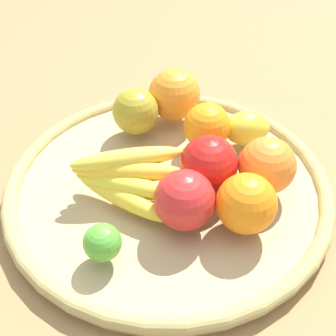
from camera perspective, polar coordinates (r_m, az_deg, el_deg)
name	(u,v)px	position (r m, az deg, el deg)	size (l,w,h in m)	color
ground_plane	(168,193)	(0.67, 0.00, -3.21)	(2.40, 2.40, 0.00)	olive
basket	(168,186)	(0.66, 0.00, -2.30)	(0.47, 0.47, 0.03)	tan
apple_2	(209,164)	(0.61, 5.16, 0.51)	(0.08, 0.08, 0.08)	red
banana_bunch	(126,178)	(0.60, -5.28, -1.20)	(0.15, 0.15, 0.06)	yellow
orange_1	(174,94)	(0.75, 0.79, 9.20)	(0.08, 0.08, 0.08)	orange
orange_3	(267,166)	(0.62, 12.31, 0.30)	(0.08, 0.08, 0.08)	orange
orange_0	(207,126)	(0.69, 4.91, 5.23)	(0.07, 0.07, 0.07)	orange
apple_0	(184,200)	(0.56, 2.07, -4.02)	(0.08, 0.08, 0.08)	red
lime_0	(102,242)	(0.54, -8.23, -9.21)	(0.05, 0.05, 0.05)	#53AC34
apple_1	(136,111)	(0.72, -4.08, 7.11)	(0.07, 0.07, 0.07)	#A49326
orange_2	(246,203)	(0.57, 9.79, -4.40)	(0.08, 0.08, 0.08)	orange
lemon_0	(247,128)	(0.71, 9.83, 4.96)	(0.07, 0.05, 0.05)	yellow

